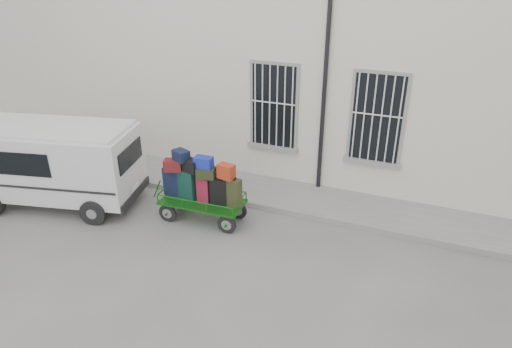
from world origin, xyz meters
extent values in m
plane|color=#63625E|center=(0.00, 0.00, 0.00)|extent=(80.00, 80.00, 0.00)
cube|color=beige|center=(0.00, 5.50, 3.00)|extent=(24.00, 5.00, 6.00)
cylinder|color=black|center=(0.95, 2.92, 2.80)|extent=(0.11, 0.11, 5.60)
cube|color=black|center=(-0.40, 2.98, 2.25)|extent=(1.20, 0.08, 2.20)
cube|color=gray|center=(-0.40, 2.96, 1.09)|extent=(1.45, 0.22, 0.12)
cube|color=black|center=(2.30, 2.98, 2.25)|extent=(1.20, 0.08, 2.20)
cube|color=gray|center=(2.30, 2.96, 1.09)|extent=(1.45, 0.22, 0.12)
cube|color=slate|center=(0.00, 2.20, 0.07)|extent=(24.00, 1.70, 0.15)
cylinder|color=black|center=(-2.02, 0.00, 0.23)|extent=(0.46, 0.07, 0.46)
cylinder|color=gray|center=(-2.02, 0.00, 0.23)|extent=(0.26, 0.09, 0.25)
cylinder|color=black|center=(-2.05, 0.70, 0.23)|extent=(0.46, 0.07, 0.46)
cylinder|color=gray|center=(-2.05, 0.70, 0.23)|extent=(0.26, 0.09, 0.25)
cylinder|color=black|center=(-0.46, 0.07, 0.23)|extent=(0.46, 0.07, 0.46)
cylinder|color=gray|center=(-0.46, 0.07, 0.23)|extent=(0.26, 0.09, 0.25)
cylinder|color=black|center=(-0.49, 0.77, 0.23)|extent=(0.46, 0.07, 0.46)
cylinder|color=gray|center=(-0.49, 0.77, 0.23)|extent=(0.26, 0.09, 0.25)
cube|color=#145714|center=(-1.26, 0.38, 0.50)|extent=(2.05, 1.00, 0.05)
cylinder|color=#145714|center=(-2.49, 0.33, 0.64)|extent=(0.27, 0.05, 0.51)
cube|color=black|center=(-2.06, 0.43, 0.88)|extent=(0.48, 0.23, 0.71)
cube|color=black|center=(-2.06, 0.43, 1.25)|extent=(0.19, 0.12, 0.03)
cube|color=#0C2C2E|center=(-1.64, 0.39, 0.90)|extent=(0.46, 0.28, 0.74)
cube|color=black|center=(-1.64, 0.39, 1.29)|extent=(0.18, 0.11, 0.03)
cube|color=maroon|center=(-1.20, 0.41, 0.83)|extent=(0.33, 0.22, 0.61)
cube|color=black|center=(-1.20, 0.41, 1.15)|extent=(0.13, 0.11, 0.03)
cube|color=black|center=(-0.82, 0.42, 0.86)|extent=(0.43, 0.26, 0.66)
cube|color=black|center=(-0.82, 0.42, 1.20)|extent=(0.16, 0.10, 0.03)
cube|color=#2C3219|center=(-0.47, 0.46, 0.88)|extent=(0.41, 0.26, 0.70)
cube|color=black|center=(-0.47, 0.46, 1.24)|extent=(0.16, 0.11, 0.03)
cube|color=#52101E|center=(-1.96, 0.33, 1.38)|extent=(0.49, 0.41, 0.28)
cube|color=black|center=(-1.50, 0.37, 1.43)|extent=(0.48, 0.37, 0.31)
cube|color=#252B15|center=(-1.11, 0.38, 1.31)|extent=(0.48, 0.37, 0.24)
cube|color=brown|center=(-0.62, 0.44, 1.40)|extent=(0.42, 0.31, 0.34)
cube|color=black|center=(-1.76, 0.38, 1.64)|extent=(0.46, 0.40, 0.25)
cube|color=navy|center=(-1.17, 0.40, 1.56)|extent=(0.43, 0.28, 0.26)
cube|color=silver|center=(-5.12, -0.23, 1.20)|extent=(4.41, 2.66, 1.68)
cube|color=silver|center=(-5.12, -0.23, 2.07)|extent=(4.19, 2.48, 0.09)
cube|color=black|center=(-5.46, -1.22, 1.48)|extent=(2.01, 0.50, 0.58)
cube|color=black|center=(-3.11, 0.24, 1.48)|extent=(0.33, 1.28, 0.51)
cube|color=black|center=(-3.12, 0.24, 0.40)|extent=(0.48, 1.70, 0.21)
cube|color=white|center=(-3.08, 0.25, 0.62)|extent=(0.12, 0.39, 0.11)
cylinder|color=black|center=(-6.63, 0.30, 0.32)|extent=(0.67, 0.34, 0.64)
cylinder|color=black|center=(-3.60, -0.76, 0.32)|extent=(0.67, 0.34, 0.64)
cylinder|color=black|center=(-3.99, 0.92, 0.32)|extent=(0.67, 0.34, 0.64)
camera|label=1|loc=(3.58, -8.04, 5.87)|focal=32.00mm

